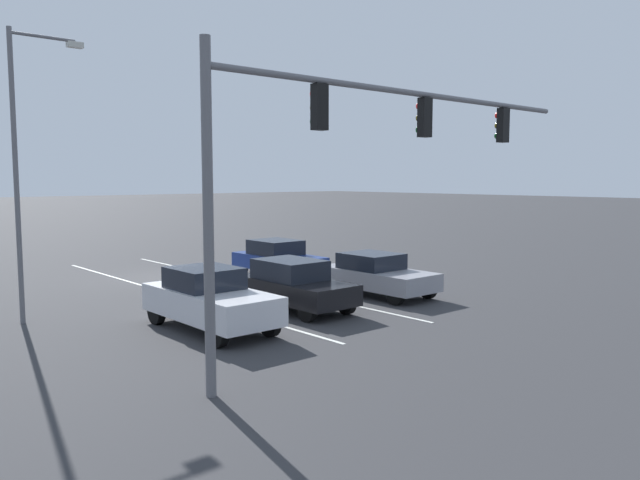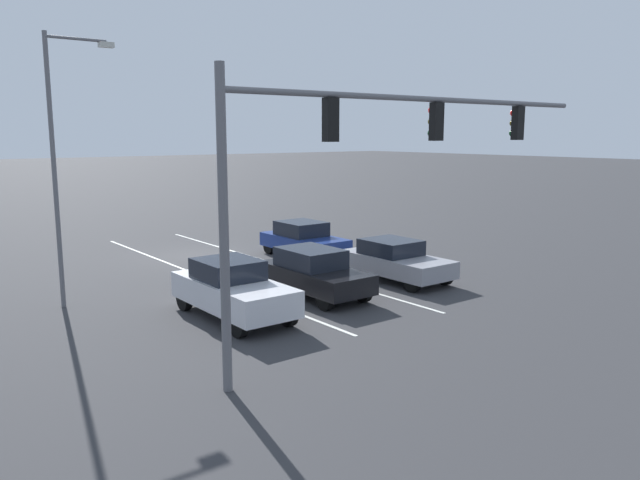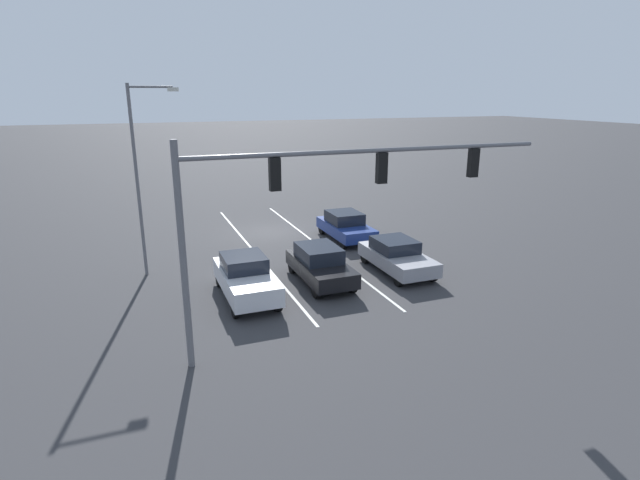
{
  "view_description": "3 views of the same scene",
  "coord_description": "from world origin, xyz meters",
  "px_view_note": "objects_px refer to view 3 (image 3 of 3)",
  "views": [
    {
      "loc": [
        12.08,
        23.43,
        4.09
      ],
      "look_at": [
        -0.63,
        8.94,
        2.16
      ],
      "focal_mm": 35.0,
      "sensor_mm": 36.0,
      "label": 1
    },
    {
      "loc": [
        12.08,
        24.38,
        5.25
      ],
      "look_at": [
        0.11,
        8.86,
        1.91
      ],
      "focal_mm": 35.0,
      "sensor_mm": 36.0,
      "label": 2
    },
    {
      "loc": [
        7.3,
        27.17,
        7.76
      ],
      "look_at": [
        -0.37,
        7.29,
        1.48
      ],
      "focal_mm": 28.0,
      "sensor_mm": 36.0,
      "label": 3
    }
  ],
  "objects_px": {
    "car_gray_leftlane_front": "(397,256)",
    "car_silver_rightlane_front": "(246,277)",
    "street_lamp_right_shoulder": "(141,169)",
    "car_black_midlane_front": "(320,264)",
    "car_navy_leftlane_second": "(346,226)",
    "traffic_signal_gantry": "(316,192)"
  },
  "relations": [
    {
      "from": "car_black_midlane_front",
      "to": "car_navy_leftlane_second",
      "type": "distance_m",
      "value": 6.62
    },
    {
      "from": "car_silver_rightlane_front",
      "to": "car_navy_leftlane_second",
      "type": "bearing_deg",
      "value": -138.91
    },
    {
      "from": "car_silver_rightlane_front",
      "to": "street_lamp_right_shoulder",
      "type": "xyz_separation_m",
      "value": [
        3.34,
        -4.17,
        3.87
      ]
    },
    {
      "from": "car_navy_leftlane_second",
      "to": "traffic_signal_gantry",
      "type": "relative_size",
      "value": 0.35
    },
    {
      "from": "street_lamp_right_shoulder",
      "to": "car_silver_rightlane_front",
      "type": "bearing_deg",
      "value": 128.76
    },
    {
      "from": "car_gray_leftlane_front",
      "to": "street_lamp_right_shoulder",
      "type": "xyz_separation_m",
      "value": [
        10.39,
        -3.61,
        3.98
      ]
    },
    {
      "from": "car_gray_leftlane_front",
      "to": "car_silver_rightlane_front",
      "type": "bearing_deg",
      "value": 4.47
    },
    {
      "from": "car_gray_leftlane_front",
      "to": "car_black_midlane_front",
      "type": "relative_size",
      "value": 1.02
    },
    {
      "from": "car_navy_leftlane_second",
      "to": "street_lamp_right_shoulder",
      "type": "xyz_separation_m",
      "value": [
        10.31,
        1.91,
        3.94
      ]
    },
    {
      "from": "car_navy_leftlane_second",
      "to": "traffic_signal_gantry",
      "type": "bearing_deg",
      "value": 61.6
    },
    {
      "from": "car_gray_leftlane_front",
      "to": "street_lamp_right_shoulder",
      "type": "height_order",
      "value": "street_lamp_right_shoulder"
    },
    {
      "from": "car_black_midlane_front",
      "to": "car_navy_leftlane_second",
      "type": "relative_size",
      "value": 1.0
    },
    {
      "from": "car_black_midlane_front",
      "to": "car_gray_leftlane_front",
      "type": "bearing_deg",
      "value": -179.73
    },
    {
      "from": "car_gray_leftlane_front",
      "to": "car_silver_rightlane_front",
      "type": "xyz_separation_m",
      "value": [
        7.04,
        0.55,
        0.11
      ]
    },
    {
      "from": "car_silver_rightlane_front",
      "to": "traffic_signal_gantry",
      "type": "relative_size",
      "value": 0.37
    },
    {
      "from": "car_navy_leftlane_second",
      "to": "car_silver_rightlane_front",
      "type": "bearing_deg",
      "value": 41.09
    },
    {
      "from": "car_gray_leftlane_front",
      "to": "car_navy_leftlane_second",
      "type": "xyz_separation_m",
      "value": [
        0.08,
        -5.52,
        0.04
      ]
    },
    {
      "from": "car_black_midlane_front",
      "to": "street_lamp_right_shoulder",
      "type": "xyz_separation_m",
      "value": [
        6.68,
        -3.63,
        3.92
      ]
    },
    {
      "from": "traffic_signal_gantry",
      "to": "street_lamp_right_shoulder",
      "type": "relative_size",
      "value": 1.46
    },
    {
      "from": "car_gray_leftlane_front",
      "to": "car_black_midlane_front",
      "type": "bearing_deg",
      "value": 0.27
    },
    {
      "from": "car_black_midlane_front",
      "to": "car_navy_leftlane_second",
      "type": "height_order",
      "value": "car_black_midlane_front"
    },
    {
      "from": "car_gray_leftlane_front",
      "to": "car_navy_leftlane_second",
      "type": "height_order",
      "value": "car_navy_leftlane_second"
    }
  ]
}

